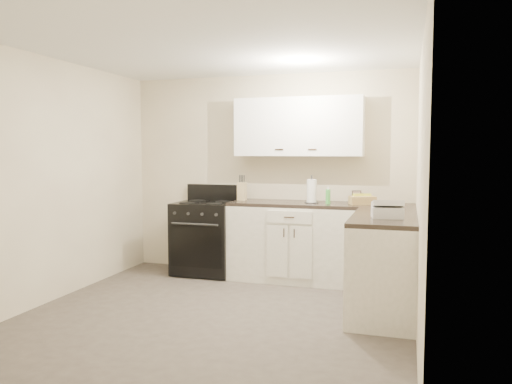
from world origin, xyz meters
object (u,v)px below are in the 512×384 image
(stove, at_px, (206,238))
(countertop_grill, at_px, (387,212))
(paper_towel, at_px, (312,191))
(wicker_basket, at_px, (362,200))
(knife_block, at_px, (242,191))

(stove, xyz_separation_m, countertop_grill, (2.25, -1.08, 0.53))
(paper_towel, xyz_separation_m, wicker_basket, (0.59, 0.01, -0.09))
(paper_towel, bearing_deg, wicker_basket, 1.25)
(stove, distance_m, knife_block, 0.75)
(wicker_basket, bearing_deg, knife_block, 177.04)
(knife_block, height_order, paper_towel, paper_towel)
(knife_block, relative_size, wicker_basket, 0.79)
(knife_block, bearing_deg, stove, -166.97)
(stove, relative_size, paper_towel, 3.24)
(countertop_grill, bearing_deg, knife_block, 138.29)
(paper_towel, distance_m, countertop_grill, 1.42)
(wicker_basket, bearing_deg, stove, -179.54)
(paper_towel, distance_m, wicker_basket, 0.59)
(stove, bearing_deg, wicker_basket, 0.46)
(stove, xyz_separation_m, paper_towel, (1.35, 0.00, 0.62))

